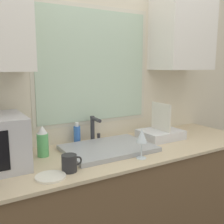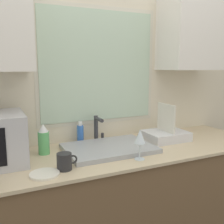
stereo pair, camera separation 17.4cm
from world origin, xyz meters
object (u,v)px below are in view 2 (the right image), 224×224
(dish_rack, at_px, (166,134))
(spray_bottle, at_px, (44,140))
(soap_bottle, at_px, (80,134))
(mug_near_sink, at_px, (65,161))
(wine_glass, at_px, (140,137))
(faucet, at_px, (97,127))

(dish_rack, xyz_separation_m, spray_bottle, (-0.94, 0.06, 0.05))
(soap_bottle, distance_m, mug_near_sink, 0.53)
(soap_bottle, distance_m, wine_glass, 0.56)
(spray_bottle, bearing_deg, mug_near_sink, -80.37)
(spray_bottle, xyz_separation_m, soap_bottle, (0.30, 0.15, -0.03))
(faucet, bearing_deg, wine_glass, -78.76)
(faucet, distance_m, wine_glass, 0.49)
(faucet, relative_size, soap_bottle, 1.22)
(spray_bottle, relative_size, soap_bottle, 1.24)
(dish_rack, height_order, mug_near_sink, dish_rack)
(dish_rack, distance_m, soap_bottle, 0.68)
(dish_rack, xyz_separation_m, wine_glass, (-0.42, -0.30, 0.10))
(faucet, relative_size, mug_near_sink, 1.70)
(mug_near_sink, bearing_deg, faucet, 49.57)
(mug_near_sink, bearing_deg, spray_bottle, 99.63)
(soap_bottle, xyz_separation_m, mug_near_sink, (-0.25, -0.47, -0.02))
(dish_rack, bearing_deg, wine_glass, -144.56)
(dish_rack, distance_m, wine_glass, 0.52)
(faucet, relative_size, spray_bottle, 0.99)
(faucet, xyz_separation_m, wine_glass, (0.09, -0.48, 0.03))
(faucet, bearing_deg, soap_bottle, 168.02)
(spray_bottle, relative_size, wine_glass, 1.06)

